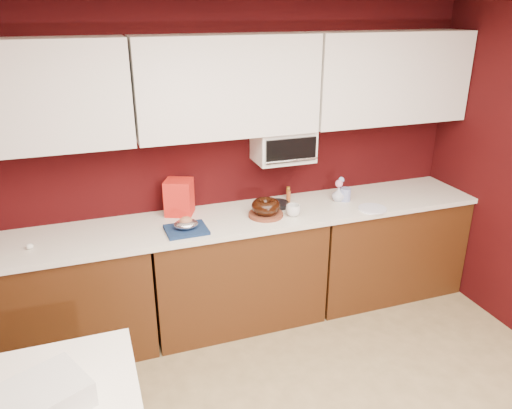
{
  "coord_description": "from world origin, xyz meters",
  "views": [
    {
      "loc": [
        -1.0,
        -1.37,
        2.38
      ],
      "look_at": [
        0.13,
        1.84,
        1.02
      ],
      "focal_mm": 35.0,
      "sensor_mm": 36.0,
      "label": 1
    }
  ],
  "objects": [
    {
      "name": "base_cabinet_left",
      "position": [
        -1.33,
        1.94,
        0.43
      ],
      "size": [
        1.31,
        0.58,
        0.86
      ],
      "primitive_type": "cube",
      "color": "#43220D",
      "rests_on": "floor"
    },
    {
      "name": "flower_blue",
      "position": [
        0.92,
        2.0,
        1.07
      ],
      "size": [
        0.05,
        0.05,
        0.05
      ],
      "primitive_type": "sphere",
      "color": "#91ACE8",
      "rests_on": "flower_vase"
    },
    {
      "name": "flower_pink",
      "position": [
        0.89,
        1.98,
        1.05
      ],
      "size": [
        0.06,
        0.06,
        0.06
      ],
      "primitive_type": "sphere",
      "color": "pink",
      "rests_on": "flower_vase"
    },
    {
      "name": "dark_pan",
      "position": [
        0.38,
        2.03,
        0.92
      ],
      "size": [
        0.23,
        0.23,
        0.03
      ],
      "primitive_type": "cylinder",
      "rotation": [
        0.0,
        0.0,
        -0.21
      ],
      "color": "black",
      "rests_on": "countertop"
    },
    {
      "name": "toaster_oven_door",
      "position": [
        0.45,
        1.94,
        1.38
      ],
      "size": [
        0.4,
        0.02,
        0.18
      ],
      "primitive_type": "cube",
      "color": "black",
      "rests_on": "toaster_oven"
    },
    {
      "name": "upper_cabinet_center",
      "position": [
        0.0,
        2.08,
        1.85
      ],
      "size": [
        1.31,
        0.33,
        0.7
      ],
      "primitive_type": "cube",
      "color": "white",
      "rests_on": "wall_back"
    },
    {
      "name": "foil_ham_nest",
      "position": [
        -0.4,
        1.81,
        0.96
      ],
      "size": [
        0.17,
        0.15,
        0.06
      ],
      "primitive_type": "ellipsoid",
      "rotation": [
        0.0,
        0.0,
        -0.03
      ],
      "color": "white",
      "rests_on": "navy_towel"
    },
    {
      "name": "base_cabinet_center",
      "position": [
        0.0,
        1.94,
        0.43
      ],
      "size": [
        1.31,
        0.58,
        0.86
      ],
      "primitive_type": "cube",
      "color": "#43220D",
      "rests_on": "floor"
    },
    {
      "name": "flower_vase",
      "position": [
        0.89,
        1.98,
        0.96
      ],
      "size": [
        0.11,
        0.11,
        0.13
      ],
      "primitive_type": "imported",
      "rotation": [
        0.0,
        0.0,
        0.43
      ],
      "color": "#B4B9CC",
      "rests_on": "countertop"
    },
    {
      "name": "upper_cabinet_left",
      "position": [
        -1.33,
        2.08,
        1.85
      ],
      "size": [
        1.31,
        0.33,
        0.7
      ],
      "primitive_type": "cube",
      "color": "white",
      "rests_on": "wall_back"
    },
    {
      "name": "upper_cabinet_right",
      "position": [
        1.33,
        2.08,
        1.85
      ],
      "size": [
        1.31,
        0.33,
        0.7
      ],
      "primitive_type": "cube",
      "color": "white",
      "rests_on": "wall_back"
    },
    {
      "name": "amber_bottle_tall",
      "position": [
        0.53,
        2.16,
        0.95
      ],
      "size": [
        0.04,
        0.04,
        0.1
      ],
      "primitive_type": "cylinder",
      "rotation": [
        0.0,
        0.0,
        0.23
      ],
      "color": "brown",
      "rests_on": "countertop"
    },
    {
      "name": "toaster_oven_handle",
      "position": [
        0.45,
        1.93,
        1.3
      ],
      "size": [
        0.42,
        0.02,
        0.02
      ],
      "primitive_type": "cylinder",
      "rotation": [
        0.0,
        1.57,
        0.0
      ],
      "color": "silver",
      "rests_on": "toaster_oven"
    },
    {
      "name": "wall_back",
      "position": [
        0.0,
        2.25,
        1.25
      ],
      "size": [
        4.0,
        0.02,
        2.5
      ],
      "primitive_type": "cube",
      "color": "#320607",
      "rests_on": "floor"
    },
    {
      "name": "pandoro_box",
      "position": [
        -0.38,
        2.14,
        1.04
      ],
      "size": [
        0.25,
        0.25,
        0.27
      ],
      "primitive_type": "cube",
      "rotation": [
        0.0,
        0.0,
        -0.41
      ],
      "color": "red",
      "rests_on": "countertop"
    },
    {
      "name": "coffee_mug",
      "position": [
        0.42,
        1.81,
        0.95
      ],
      "size": [
        0.13,
        0.13,
        0.11
      ],
      "primitive_type": "imported",
      "rotation": [
        0.0,
        0.0,
        0.94
      ],
      "color": "silver",
      "rests_on": "countertop"
    },
    {
      "name": "egg_right",
      "position": [
        -1.42,
        1.87,
        0.92
      ],
      "size": [
        0.06,
        0.05,
        0.04
      ],
      "primitive_type": "ellipsoid",
      "rotation": [
        0.0,
        0.0,
        -0.24
      ],
      "color": "white",
      "rests_on": "countertop"
    },
    {
      "name": "toaster_oven",
      "position": [
        0.45,
        2.1,
        1.38
      ],
      "size": [
        0.45,
        0.3,
        0.25
      ],
      "primitive_type": "cube",
      "color": "white",
      "rests_on": "upper_cabinet_center"
    },
    {
      "name": "amber_bottle",
      "position": [
        0.49,
        2.07,
        0.95
      ],
      "size": [
        0.04,
        0.04,
        0.1
      ],
      "primitive_type": "cylinder",
      "rotation": [
        0.0,
        0.0,
        -0.24
      ],
      "color": "#9A471C",
      "rests_on": "countertop"
    },
    {
      "name": "china_plate",
      "position": [
        1.06,
        1.72,
        0.91
      ],
      "size": [
        0.24,
        0.24,
        0.01
      ],
      "primitive_type": "cylinder",
      "rotation": [
        0.0,
        0.0,
        -0.08
      ],
      "color": "white",
      "rests_on": "countertop"
    },
    {
      "name": "blue_jar",
      "position": [
        0.95,
        1.97,
        0.95
      ],
      "size": [
        0.11,
        0.11,
        0.11
      ],
      "primitive_type": "cylinder",
      "rotation": [
        0.0,
        0.0,
        -0.33
      ],
      "color": "navy",
      "rests_on": "countertop"
    },
    {
      "name": "base_cabinet_right",
      "position": [
        1.33,
        1.94,
        0.43
      ],
      "size": [
        1.31,
        0.58,
        0.86
      ],
      "primitive_type": "cube",
      "color": "#43220D",
      "rests_on": "floor"
    },
    {
      "name": "cake_base",
      "position": [
        0.22,
        1.88,
        0.91
      ],
      "size": [
        0.27,
        0.27,
        0.02
      ],
      "primitive_type": "cylinder",
      "rotation": [
        0.0,
        0.0,
        -0.02
      ],
      "color": "brown",
      "rests_on": "countertop"
    },
    {
      "name": "countertop",
      "position": [
        0.0,
        1.94,
        0.88
      ],
      "size": [
        4.0,
        0.62,
        0.04
      ],
      "primitive_type": "cube",
      "color": "silver",
      "rests_on": "base_cabinet_center"
    },
    {
      "name": "newspaper_stack",
      "position": [
        -1.3,
        0.52,
        0.81
      ],
      "size": [
        0.45,
        0.42,
        0.12
      ],
      "primitive_type": "cube",
      "rotation": [
        0.0,
        0.0,
        0.45
      ],
      "color": "silver",
      "rests_on": "dining_table"
    },
    {
      "name": "bundt_cake",
      "position": [
        0.22,
        1.88,
        0.98
      ],
      "size": [
        0.28,
        0.28,
        0.09
      ],
      "primitive_type": "torus",
      "rotation": [
        0.0,
        0.0,
        0.39
      ],
      "color": "black",
      "rests_on": "cake_base"
    },
    {
      "name": "navy_towel",
      "position": [
        -0.4,
        1.81,
        0.91
      ],
      "size": [
        0.29,
        0.25,
        0.02
      ],
      "primitive_type": "cube",
      "rotation": [
        0.0,
        0.0,
        0.02
      ],
      "color": "navy",
      "rests_on": "countertop"
    },
    {
      "name": "roasted_ham",
      "position": [
        -0.4,
        1.81,
        0.98
      ],
      "size": [
        0.11,
        0.09,
        0.06
      ],
      "primitive_type": "ellipsoid",
      "rotation": [
        0.0,
        0.0,
        0.17
      ],
      "color": "#A2684A",
      "rests_on": "foil_ham_nest"
    }
  ]
}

